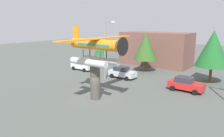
{
  "coord_description": "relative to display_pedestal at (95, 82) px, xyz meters",
  "views": [
    {
      "loc": [
        15.25,
        -16.73,
        8.26
      ],
      "look_at": [
        0.0,
        3.0,
        2.91
      ],
      "focal_mm": 34.47,
      "sensor_mm": 36.0,
      "label": 1
    }
  ],
  "objects": [
    {
      "name": "ground_plane",
      "position": [
        0.0,
        0.0,
        -1.94
      ],
      "size": [
        140.0,
        140.0,
        0.0
      ],
      "primitive_type": "plane",
      "color": "#515651"
    },
    {
      "name": "display_pedestal",
      "position": [
        0.0,
        0.0,
        0.0
      ],
      "size": [
        1.1,
        1.1,
        3.88
      ],
      "primitive_type": "cylinder",
      "color": "#4C4742",
      "rests_on": "ground"
    },
    {
      "name": "floatplane_monument",
      "position": [
        0.13,
        -0.0,
        3.61
      ],
      "size": [
        6.93,
        10.41,
        4.0
      ],
      "rotation": [
        0.0,
        0.0,
        -0.01
      ],
      "color": "silver",
      "rests_on": "display_pedestal"
    },
    {
      "name": "car_near_white",
      "position": [
        -11.76,
        9.53,
        -1.06
      ],
      "size": [
        4.2,
        2.02,
        1.76
      ],
      "color": "white",
      "rests_on": "ground"
    },
    {
      "name": "car_mid_silver",
      "position": [
        -2.9,
        9.27,
        -1.06
      ],
      "size": [
        4.2,
        2.02,
        1.76
      ],
      "color": "silver",
      "rests_on": "ground"
    },
    {
      "name": "car_far_red",
      "position": [
        6.92,
        8.82,
        -1.06
      ],
      "size": [
        4.2,
        2.02,
        1.76
      ],
      "color": "red",
      "rests_on": "ground"
    },
    {
      "name": "streetlight_primary",
      "position": [
        -4.01,
        6.76,
        2.95
      ],
      "size": [
        1.84,
        0.28,
        8.49
      ],
      "color": "gray",
      "rests_on": "ground"
    },
    {
      "name": "storefront_building",
      "position": [
        -3.81,
        22.0,
        1.26
      ],
      "size": [
        13.42,
        6.24,
        6.4
      ],
      "primitive_type": "cube",
      "color": "brown",
      "rests_on": "ground"
    },
    {
      "name": "tree_west",
      "position": [
        -12.86,
        15.9,
        1.22
      ],
      "size": [
        2.73,
        2.73,
        4.7
      ],
      "color": "brown",
      "rests_on": "ground"
    },
    {
      "name": "tree_east",
      "position": [
        -2.36,
        15.32,
        2.35
      ],
      "size": [
        4.04,
        4.04,
        6.55
      ],
      "color": "brown",
      "rests_on": "ground"
    },
    {
      "name": "tree_center_back",
      "position": [
        8.34,
        14.58,
        2.86
      ],
      "size": [
        4.48,
        4.48,
        7.3
      ],
      "color": "brown",
      "rests_on": "ground"
    }
  ]
}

